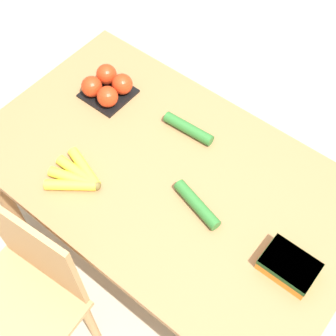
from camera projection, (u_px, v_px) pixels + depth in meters
name	position (u px, v px, depth m)	size (l,w,h in m)	color
ground_plane	(168.00, 259.00, 2.28)	(12.00, 12.00, 0.00)	#B7A88E
dining_table	(168.00, 189.00, 1.73)	(1.38, 0.82, 0.77)	#9E7044
chair	(24.00, 301.00, 1.68)	(0.45, 0.43, 0.89)	tan
banana_bunch	(77.00, 176.00, 1.61)	(0.19, 0.19, 0.04)	brown
tomato_pack	(107.00, 86.00, 1.81)	(0.18, 0.18, 0.09)	black
carrot_bag	(289.00, 266.00, 1.41)	(0.17, 0.12, 0.06)	orange
cucumber_near	(197.00, 204.00, 1.54)	(0.20, 0.09, 0.04)	#2D702D
cucumber_far	(188.00, 129.00, 1.72)	(0.20, 0.05, 0.04)	#2D702D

